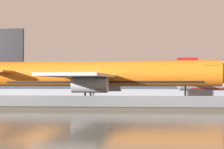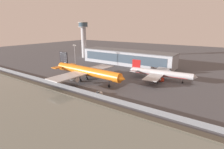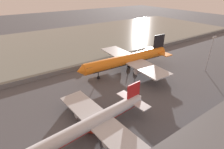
# 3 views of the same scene
# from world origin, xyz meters

# --- Properties ---
(ground_plane) EXTENTS (500.00, 500.00, 0.00)m
(ground_plane) POSITION_xyz_m (0.00, 0.00, 0.00)
(ground_plane) COLOR #4C4C51
(waterfront_lagoon) EXTENTS (320.00, 98.00, 0.01)m
(waterfront_lagoon) POSITION_xyz_m (0.00, -71.00, 0.00)
(waterfront_lagoon) COLOR gray
(waterfront_lagoon) RESTS_ON ground
(shoreline_seawall) EXTENTS (320.00, 3.00, 0.50)m
(shoreline_seawall) POSITION_xyz_m (0.00, -20.50, 0.25)
(shoreline_seawall) COLOR #474238
(shoreline_seawall) RESTS_ON ground
(perimeter_fence) EXTENTS (280.00, 0.10, 2.21)m
(perimeter_fence) POSITION_xyz_m (0.00, -16.00, 1.11)
(perimeter_fence) COLOR slate
(perimeter_fence) RESTS_ON ground
(cargo_jet_orange) EXTENTS (53.36, 45.51, 16.05)m
(cargo_jet_orange) POSITION_xyz_m (-9.87, -0.49, 6.13)
(cargo_jet_orange) COLOR orange
(cargo_jet_orange) RESTS_ON ground
(passenger_jet_silver) EXTENTS (40.74, 35.39, 11.23)m
(passenger_jet_silver) POSITION_xyz_m (24.75, 27.19, 4.28)
(passenger_jet_silver) COLOR silver
(passenger_jet_silver) RESTS_ON ground
(baggage_tug) EXTENTS (2.78, 3.58, 1.80)m
(baggage_tug) POSITION_xyz_m (9.66, -13.04, 0.81)
(baggage_tug) COLOR white
(baggage_tug) RESTS_ON ground
(ops_van) EXTENTS (5.16, 5.16, 2.48)m
(ops_van) POSITION_xyz_m (25.93, 25.90, 1.28)
(ops_van) COLOR red
(ops_van) RESTS_ON ground
(apron_light_mast_apron_west) EXTENTS (3.20, 0.40, 18.02)m
(apron_light_mast_apron_west) POSITION_xyz_m (-42.31, 22.14, 10.26)
(apron_light_mast_apron_west) COLOR #A8A8AD
(apron_light_mast_apron_west) RESTS_ON ground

